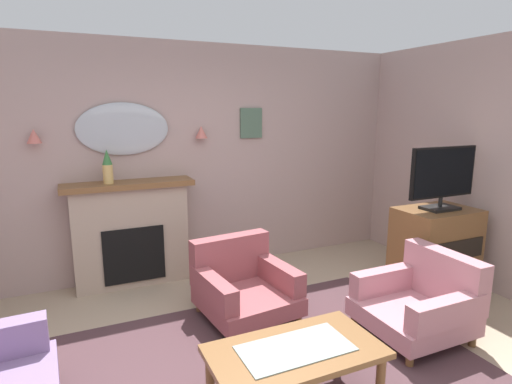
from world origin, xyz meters
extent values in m
cube|color=#B29993|center=(0.00, 2.49, 1.33)|extent=(6.58, 0.10, 2.66)
cube|color=#4C3338|center=(0.00, 0.20, 0.01)|extent=(3.20, 2.40, 0.01)
cube|color=tan|center=(-0.66, 2.28, 0.55)|extent=(1.20, 0.28, 1.10)
cube|color=black|center=(-0.66, 2.18, 0.38)|extent=(0.64, 0.12, 0.60)
cube|color=brown|center=(-0.66, 2.26, 1.13)|extent=(1.36, 0.36, 0.06)
cylinder|color=tan|center=(-0.86, 2.24, 1.26)|extent=(0.10, 0.10, 0.20)
cone|color=#38753D|center=(-0.86, 2.24, 1.44)|extent=(0.10, 0.10, 0.16)
ellipsoid|color=#B2BCC6|center=(-0.66, 2.41, 1.71)|extent=(0.96, 0.06, 0.56)
cone|color=#D17066|center=(-1.51, 2.36, 1.66)|extent=(0.14, 0.14, 0.14)
cone|color=#D17066|center=(0.19, 2.36, 1.66)|extent=(0.14, 0.14, 0.14)
cube|color=#4C6B56|center=(0.84, 2.42, 1.75)|extent=(0.28, 0.03, 0.36)
cube|color=brown|center=(-0.01, -0.20, 0.42)|extent=(1.10, 0.60, 0.04)
cube|color=#8C9E99|center=(-0.01, -0.20, 0.44)|extent=(0.72, 0.36, 0.01)
cylinder|color=brown|center=(0.48, -0.44, 0.20)|extent=(0.06, 0.06, 0.40)
cylinder|color=brown|center=(-0.50, 0.04, 0.20)|extent=(0.06, 0.06, 0.40)
cylinder|color=brown|center=(0.48, 0.04, 0.20)|extent=(0.06, 0.06, 0.40)
cylinder|color=brown|center=(-1.49, 0.76, 0.05)|extent=(0.07, 0.07, 0.10)
cube|color=#B77A84|center=(1.36, 0.18, 0.18)|extent=(0.80, 0.80, 0.16)
cube|color=#B77A84|center=(1.70, 0.18, 0.48)|extent=(0.16, 0.80, 0.45)
cube|color=#B77A84|center=(1.36, 0.52, 0.37)|extent=(0.72, 0.14, 0.22)
cube|color=#B77A84|center=(1.35, -0.16, 0.37)|extent=(0.72, 0.14, 0.22)
cylinder|color=brown|center=(1.02, 0.52, 0.05)|extent=(0.06, 0.06, 0.10)
cylinder|color=brown|center=(1.01, -0.16, 0.05)|extent=(0.06, 0.06, 0.10)
cylinder|color=brown|center=(1.70, 0.52, 0.05)|extent=(0.06, 0.06, 0.10)
cylinder|color=brown|center=(1.69, -0.16, 0.05)|extent=(0.06, 0.06, 0.10)
cube|color=#934C51|center=(0.18, 1.03, 0.18)|extent=(0.88, 0.88, 0.16)
cube|color=#934C51|center=(0.15, 1.37, 0.48)|extent=(0.81, 0.24, 0.45)
cube|color=#934C51|center=(-0.16, 0.99, 0.37)|extent=(0.22, 0.73, 0.22)
cube|color=#934C51|center=(0.52, 1.07, 0.37)|extent=(0.22, 0.73, 0.22)
cylinder|color=brown|center=(-0.12, 0.66, 0.05)|extent=(0.06, 0.06, 0.10)
cylinder|color=brown|center=(0.56, 0.73, 0.05)|extent=(0.06, 0.06, 0.10)
cylinder|color=brown|center=(-0.19, 1.33, 0.05)|extent=(0.06, 0.06, 0.10)
cylinder|color=brown|center=(0.48, 1.40, 0.05)|extent=(0.06, 0.06, 0.10)
cube|color=brown|center=(2.24, 0.78, 0.45)|extent=(0.80, 0.56, 0.90)
cube|color=black|center=(2.24, 0.49, 0.54)|extent=(0.68, 0.02, 0.20)
cube|color=black|center=(2.24, 0.76, 0.92)|extent=(0.36, 0.24, 0.03)
cylinder|color=black|center=(2.24, 0.76, 0.98)|extent=(0.04, 0.04, 0.10)
cube|color=black|center=(2.24, 0.76, 1.29)|extent=(0.84, 0.04, 0.52)
cube|color=black|center=(2.24, 0.73, 1.29)|extent=(0.80, 0.01, 0.48)
camera|label=1|loc=(-1.21, -2.24, 1.93)|focal=28.98mm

